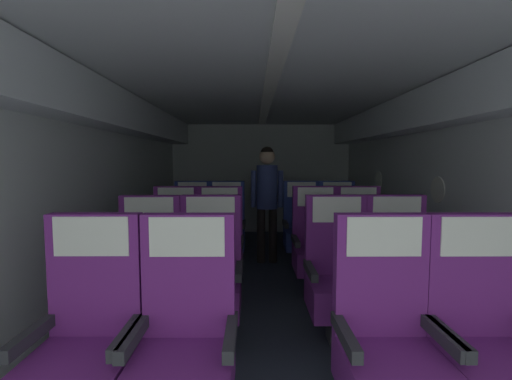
% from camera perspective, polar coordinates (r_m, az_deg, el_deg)
% --- Properties ---
extents(ground, '(3.63, 7.00, 0.02)m').
position_cam_1_polar(ground, '(3.75, 2.05, -16.86)').
color(ground, '#2D3342').
extents(fuselage_shell, '(3.51, 6.65, 2.11)m').
position_cam_1_polar(fuselage_shell, '(3.76, 1.95, 7.05)').
color(fuselage_shell, silver).
rests_on(fuselage_shell, ground).
extents(seat_a_left_window, '(0.50, 0.48, 1.10)m').
position_cam_1_polar(seat_a_left_window, '(2.07, -25.52, -21.58)').
color(seat_a_left_window, '#38383D').
rests_on(seat_a_left_window, ground).
extents(seat_a_left_aisle, '(0.50, 0.48, 1.10)m').
position_cam_1_polar(seat_a_left_aisle, '(1.92, -11.29, -23.40)').
color(seat_a_left_aisle, '#38383D').
rests_on(seat_a_left_aisle, ground).
extents(seat_a_right_aisle, '(0.50, 0.48, 1.10)m').
position_cam_1_polar(seat_a_right_aisle, '(2.20, 32.80, -20.27)').
color(seat_a_right_aisle, '#38383D').
rests_on(seat_a_right_aisle, ground).
extents(seat_a_right_window, '(0.50, 0.48, 1.10)m').
position_cam_1_polar(seat_a_right_window, '(2.00, 20.40, -22.41)').
color(seat_a_right_window, '#38383D').
rests_on(seat_a_right_window, ground).
extents(seat_b_left_window, '(0.50, 0.48, 1.10)m').
position_cam_1_polar(seat_b_left_window, '(2.89, -17.05, -13.64)').
color(seat_b_left_window, '#38383D').
rests_on(seat_b_left_window, ground).
extents(seat_b_left_aisle, '(0.50, 0.48, 1.10)m').
position_cam_1_polar(seat_b_left_aisle, '(2.82, -7.40, -13.94)').
color(seat_b_left_aisle, '#38383D').
rests_on(seat_b_left_aisle, ground).
extents(seat_b_right_aisle, '(0.50, 0.48, 1.10)m').
position_cam_1_polar(seat_b_right_aisle, '(3.03, 22.02, -12.95)').
color(seat_b_right_aisle, '#38383D').
rests_on(seat_b_right_aisle, ground).
extents(seat_b_right_window, '(0.50, 0.48, 1.10)m').
position_cam_1_polar(seat_b_right_window, '(2.87, 13.06, -13.68)').
color(seat_b_right_window, '#38383D').
rests_on(seat_b_right_window, ground).
extents(seat_c_left_window, '(0.50, 0.48, 1.10)m').
position_cam_1_polar(seat_c_left_window, '(3.82, -12.88, -9.06)').
color(seat_c_left_window, '#38383D').
rests_on(seat_c_left_window, ground).
extents(seat_c_left_aisle, '(0.50, 0.48, 1.10)m').
position_cam_1_polar(seat_c_left_aisle, '(3.73, -5.91, -9.28)').
color(seat_c_left_aisle, '#38383D').
rests_on(seat_c_left_aisle, ground).
extents(seat_c_right_aisle, '(0.50, 0.48, 1.10)m').
position_cam_1_polar(seat_c_right_aisle, '(3.91, 16.33, -8.82)').
color(seat_c_right_aisle, '#38383D').
rests_on(seat_c_right_aisle, ground).
extents(seat_c_right_window, '(0.50, 0.48, 1.10)m').
position_cam_1_polar(seat_c_right_window, '(3.80, 9.65, -9.06)').
color(seat_c_right_window, '#38383D').
rests_on(seat_c_right_window, ground).
extents(seat_d_left_window, '(0.50, 0.48, 1.10)m').
position_cam_1_polar(seat_d_left_window, '(4.74, -10.26, -6.32)').
color(seat_d_left_window, '#38383D').
rests_on(seat_d_left_window, ground).
extents(seat_d_left_aisle, '(0.50, 0.48, 1.10)m').
position_cam_1_polar(seat_d_left_aisle, '(4.69, -4.77, -6.37)').
color(seat_d_left_aisle, '#38383D').
rests_on(seat_d_left_aisle, ground).
extents(seat_d_right_aisle, '(0.50, 0.48, 1.10)m').
position_cam_1_polar(seat_d_right_aisle, '(4.80, 13.04, -6.23)').
color(seat_d_right_aisle, '#38383D').
rests_on(seat_d_right_aisle, ground).
extents(seat_d_right_window, '(0.50, 0.48, 1.10)m').
position_cam_1_polar(seat_d_right_window, '(4.74, 7.39, -6.29)').
color(seat_d_right_window, '#38383D').
rests_on(seat_d_right_window, ground).
extents(flight_attendant, '(0.43, 0.28, 1.56)m').
position_cam_1_polar(flight_attendant, '(4.73, 1.78, -0.32)').
color(flight_attendant, black).
rests_on(flight_attendant, ground).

